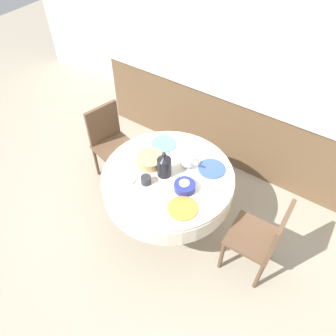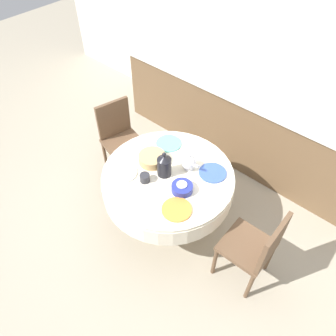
{
  "view_description": "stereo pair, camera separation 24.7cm",
  "coord_description": "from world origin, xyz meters",
  "px_view_note": "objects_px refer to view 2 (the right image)",
  "views": [
    {
      "loc": [
        1.11,
        -1.63,
        2.88
      ],
      "look_at": [
        0.0,
        0.0,
        0.8
      ],
      "focal_mm": 35.0,
      "sensor_mm": 36.0,
      "label": 1
    },
    {
      "loc": [
        1.3,
        -1.48,
        2.88
      ],
      "look_at": [
        0.0,
        0.0,
        0.8
      ],
      "focal_mm": 35.0,
      "sensor_mm": 36.0,
      "label": 2
    }
  ],
  "objects_px": {
    "chair_right": "(120,136)",
    "teapot": "(189,162)",
    "chair_left": "(256,247)",
    "coffee_carafe": "(164,165)"
  },
  "relations": [
    {
      "from": "chair_left",
      "to": "coffee_carafe",
      "type": "relative_size",
      "value": 3.42
    },
    {
      "from": "chair_right",
      "to": "teapot",
      "type": "height_order",
      "value": "teapot"
    },
    {
      "from": "chair_left",
      "to": "chair_right",
      "type": "xyz_separation_m",
      "value": [
        -1.85,
        0.21,
        0.0
      ]
    },
    {
      "from": "chair_right",
      "to": "teapot",
      "type": "relative_size",
      "value": 4.71
    },
    {
      "from": "chair_right",
      "to": "teapot",
      "type": "bearing_deg",
      "value": 101.08
    },
    {
      "from": "chair_left",
      "to": "chair_right",
      "type": "height_order",
      "value": "same"
    },
    {
      "from": "chair_left",
      "to": "chair_right",
      "type": "relative_size",
      "value": 1.0
    },
    {
      "from": "coffee_carafe",
      "to": "teapot",
      "type": "height_order",
      "value": "coffee_carafe"
    },
    {
      "from": "coffee_carafe",
      "to": "teapot",
      "type": "relative_size",
      "value": 1.38
    },
    {
      "from": "chair_left",
      "to": "teapot",
      "type": "bearing_deg",
      "value": 78.38
    }
  ]
}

